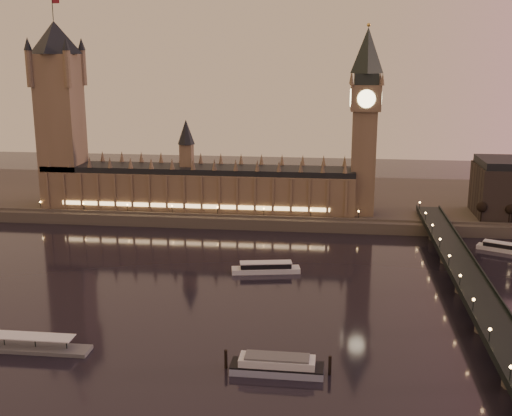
{
  "coord_description": "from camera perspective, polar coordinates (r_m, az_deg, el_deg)",
  "views": [
    {
      "loc": [
        37.03,
        -234.99,
        96.02
      ],
      "look_at": [
        4.42,
        35.0,
        28.97
      ],
      "focal_mm": 45.0,
      "sensor_mm": 36.0,
      "label": 1
    }
  ],
  "objects": [
    {
      "name": "palace_of_westminster",
      "position": [
        371.75,
        -5.24,
        2.26
      ],
      "size": [
        180.0,
        26.62,
        52.0
      ],
      "color": "brown",
      "rests_on": "ground"
    },
    {
      "name": "pontoon_pier",
      "position": [
        229.37,
        -20.05,
        -11.44
      ],
      "size": [
        45.21,
        7.53,
        12.06
      ],
      "color": "#595B5E",
      "rests_on": "ground"
    },
    {
      "name": "cruise_boat_b",
      "position": [
        337.43,
        21.06,
        -3.29
      ],
      "size": [
        24.14,
        15.7,
        4.41
      ],
      "rotation": [
        0.0,
        0.0,
        -0.45
      ],
      "color": "silver",
      "rests_on": "ground"
    },
    {
      "name": "westminster_bridge",
      "position": [
        257.67,
        18.81,
        -7.49
      ],
      "size": [
        13.2,
        260.0,
        15.3
      ],
      "color": "black",
      "rests_on": "ground"
    },
    {
      "name": "ground",
      "position": [
        256.54,
        -1.94,
        -8.14
      ],
      "size": [
        700.0,
        700.0,
        0.0
      ],
      "primitive_type": "plane",
      "color": "black",
      "rests_on": "ground"
    },
    {
      "name": "bare_tree_1",
      "position": [
        365.92,
        21.54,
        -0.13
      ],
      "size": [
        5.11,
        5.11,
        10.4
      ],
      "color": "black",
      "rests_on": "ground"
    },
    {
      "name": "cruise_boat_a",
      "position": [
        285.69,
        0.88,
        -5.34
      ],
      "size": [
        30.93,
        11.96,
        4.84
      ],
      "rotation": [
        0.0,
        0.0,
        0.18
      ],
      "color": "silver",
      "rests_on": "ground"
    },
    {
      "name": "moored_barge",
      "position": [
        201.5,
        1.88,
        -13.79
      ],
      "size": [
        33.02,
        8.28,
        6.05
      ],
      "rotation": [
        0.0,
        0.0,
        -0.01
      ],
      "color": "#909AB7",
      "rests_on": "ground"
    },
    {
      "name": "far_embankment",
      "position": [
        410.73,
        5.73,
        0.69
      ],
      "size": [
        560.0,
        130.0,
        6.0
      ],
      "primitive_type": "cube",
      "color": "#423D35",
      "rests_on": "ground"
    },
    {
      "name": "victoria_tower",
      "position": [
        390.26,
        -17.07,
        8.81
      ],
      "size": [
        31.68,
        31.68,
        118.0
      ],
      "color": "brown",
      "rests_on": "ground"
    },
    {
      "name": "bare_tree_0",
      "position": [
        362.86,
        19.59,
        -0.07
      ],
      "size": [
        5.11,
        5.11,
        10.4
      ],
      "color": "black",
      "rests_on": "ground"
    },
    {
      "name": "big_ben",
      "position": [
        357.82,
        9.68,
        8.51
      ],
      "size": [
        17.68,
        17.68,
        104.0
      ],
      "color": "brown",
      "rests_on": "ground"
    }
  ]
}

